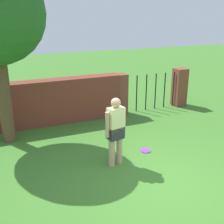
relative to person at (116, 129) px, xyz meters
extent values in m
plane|color=#3D7528|center=(0.51, -1.01, -0.90)|extent=(40.00, 40.00, 0.00)
cube|color=brown|center=(-0.99, 3.18, -0.19)|extent=(4.88, 0.50, 1.41)
cylinder|color=brown|center=(-2.17, 2.33, 0.43)|extent=(0.34, 0.34, 2.66)
cylinder|color=tan|center=(-0.11, -0.02, -0.47)|extent=(0.14, 0.14, 0.85)
cylinder|color=tan|center=(0.11, 0.02, -0.47)|extent=(0.14, 0.14, 0.85)
cube|color=#2D2D38|center=(0.00, 0.00, -0.10)|extent=(0.40, 0.29, 0.28)
cube|color=beige|center=(0.00, 0.00, 0.23)|extent=(0.40, 0.29, 0.55)
sphere|color=tan|center=(0.00, 0.00, 0.61)|extent=(0.22, 0.22, 0.22)
cylinder|color=tan|center=(-0.22, -0.05, 0.15)|extent=(0.09, 0.09, 0.58)
cylinder|color=tan|center=(0.22, 0.05, 0.15)|extent=(0.09, 0.09, 0.58)
cube|color=brown|center=(1.55, 3.18, -0.20)|extent=(0.44, 0.44, 1.40)
cube|color=brown|center=(4.00, 3.18, -0.20)|extent=(0.44, 0.44, 1.40)
cylinder|color=black|center=(1.82, 3.18, -0.25)|extent=(0.04, 0.04, 1.30)
cylinder|color=black|center=(2.21, 3.18, -0.25)|extent=(0.04, 0.04, 1.30)
cylinder|color=black|center=(2.59, 3.18, -0.25)|extent=(0.04, 0.04, 1.30)
cylinder|color=black|center=(2.97, 3.18, -0.25)|extent=(0.04, 0.04, 1.30)
cylinder|color=black|center=(3.35, 3.18, -0.25)|extent=(0.04, 0.04, 1.30)
cylinder|color=black|center=(3.73, 3.18, -0.25)|extent=(0.04, 0.04, 1.30)
cylinder|color=purple|center=(0.98, 0.31, -0.89)|extent=(0.27, 0.27, 0.02)
camera|label=1|loc=(-2.42, -5.46, 2.51)|focal=46.27mm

